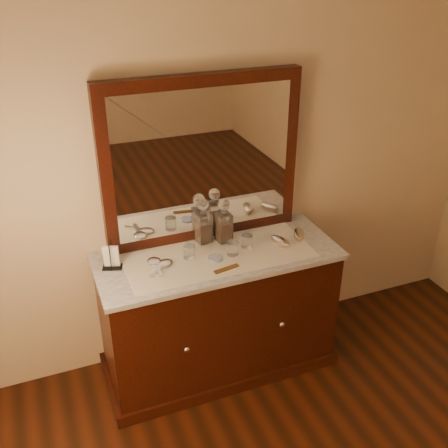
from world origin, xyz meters
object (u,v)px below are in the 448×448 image
Objects in this scene: dresser_cabinet at (218,314)px; hand_mirror_inner at (163,265)px; comb at (227,269)px; brush_far at (299,234)px; decanter_right at (224,225)px; pin_dish at (215,258)px; mirror_frame at (202,160)px; decanter_left at (203,225)px; brush_near at (280,241)px; napkin_rack at (111,258)px; hand_mirror_outer at (155,263)px.

dresser_cabinet is 0.56m from hand_mirror_inner.
dresser_cabinet is 0.48m from comb.
brush_far is at bearing 7.48° from comb.
dresser_cabinet is 4.93× the size of decanter_right.
pin_dish is (-0.04, -0.06, 0.45)m from dresser_cabinet.
decanter_right is 1.50× the size of hand_mirror_inner.
mirror_frame is 0.76m from brush_far.
pin_dish reaches higher than dresser_cabinet.
brush_near is at bearing -26.18° from decanter_left.
decanter_right is at bearing -53.80° from mirror_frame.
napkin_rack is at bearing 166.59° from pin_dish.
dresser_cabinet is 0.61m from brush_near.
napkin_rack is (-0.61, 0.08, 0.51)m from dresser_cabinet.
pin_dish reaches higher than comb.
mirror_frame is 6.33× the size of hand_mirror_inner.
napkin_rack is at bearing 175.78° from brush_far.
pin_dish is 0.54× the size of brush_near.
napkin_rack is 1.02× the size of brush_far.
brush_near and brush_far have the same top height.
hand_mirror_outer is 0.05m from hand_mirror_inner.
decanter_right is 0.48m from brush_far.
mirror_frame reaches higher than brush_far.
decanter_right reaches higher than pin_dish.
hand_mirror_inner is at bearing -142.22° from mirror_frame.
hand_mirror_outer is at bearing -167.17° from decanter_right.
dresser_cabinet is 8.56× the size of napkin_rack.
mirror_frame is at bearing 37.78° from hand_mirror_inner.
hand_mirror_inner is (-0.73, 0.02, -0.01)m from brush_near.
pin_dish is at bearing -13.41° from napkin_rack.
brush_near is (0.42, -0.21, -0.09)m from decanter_left.
brush_near is 0.15m from brush_far.
mirror_frame is 0.76m from napkin_rack.
comb is 0.58m from brush_far.
decanter_left reaches higher than napkin_rack.
napkin_rack is 1.02× the size of brush_near.
decanter_right is 1.78× the size of brush_far.
comb is at bearing -80.89° from pin_dish.
dresser_cabinet is at bearing -2.98° from hand_mirror_outer.
napkin_rack reaches higher than hand_mirror_outer.
decanter_right is at bearing 151.61° from brush_near.
comb is (-0.02, -0.18, 0.45)m from dresser_cabinet.
decanter_left is (0.01, 0.22, 0.10)m from pin_dish.
decanter_left is at bearing 88.07° from pin_dish.
dresser_cabinet is 1.17× the size of mirror_frame.
decanter_right is 0.46m from hand_mirror_inner.
hand_mirror_inner reaches higher than pin_dish.
napkin_rack is 0.58× the size of decanter_right.
hand_mirror_inner is (-0.88, -0.01, -0.01)m from brush_far.
decanter_right is 1.35× the size of hand_mirror_outer.
mirror_frame is 0.65m from comb.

